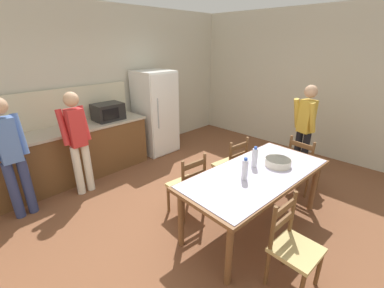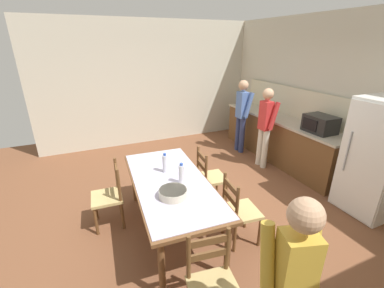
{
  "view_description": "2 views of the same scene",
  "coord_description": "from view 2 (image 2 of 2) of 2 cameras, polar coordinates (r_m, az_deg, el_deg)",
  "views": [
    {
      "loc": [
        -2.26,
        -2.02,
        2.23
      ],
      "look_at": [
        -0.1,
        0.08,
        1.03
      ],
      "focal_mm": 24.0,
      "sensor_mm": 36.0,
      "label": 1
    },
    {
      "loc": [
        2.93,
        -1.56,
        2.4
      ],
      "look_at": [
        0.03,
        -0.28,
        1.13
      ],
      "focal_mm": 24.0,
      "sensor_mm": 36.0,
      "label": 2
    }
  ],
  "objects": [
    {
      "name": "wall_left",
      "position": [
        6.46,
        -9.69,
        13.03
      ],
      "size": [
        0.12,
        5.2,
        2.9
      ],
      "primitive_type": "cube",
      "color": "beige",
      "rests_on": "ground"
    },
    {
      "name": "person_at_counter",
      "position": [
        5.24,
        15.97,
        4.26
      ],
      "size": [
        0.4,
        0.28,
        1.6
      ],
      "rotation": [
        0.0,
        0.0,
        1.57
      ],
      "color": "silver",
      "rests_on": "ground"
    },
    {
      "name": "microwave",
      "position": [
        5.01,
        26.58,
        4.01
      ],
      "size": [
        0.5,
        0.39,
        0.3
      ],
      "color": "black",
      "rests_on": "kitchen_counter"
    },
    {
      "name": "ground_plane",
      "position": [
        4.1,
        3.59,
        -14.12
      ],
      "size": [
        8.32,
        8.32,
        0.0
      ],
      "primitive_type": "plane",
      "color": "brown"
    },
    {
      "name": "wall_back",
      "position": [
        5.22,
        31.29,
        8.18
      ],
      "size": [
        6.52,
        0.12,
        2.9
      ],
      "primitive_type": "cube",
      "color": "beige",
      "rests_on": "ground"
    },
    {
      "name": "chair_head_end",
      "position": [
        2.54,
        4.64,
        -28.83
      ],
      "size": [
        0.45,
        0.47,
        0.91
      ],
      "rotation": [
        0.0,
        0.0,
        1.44
      ],
      "color": "brown",
      "rests_on": "ground"
    },
    {
      "name": "counter_splashback",
      "position": [
        5.83,
        21.94,
        8.53
      ],
      "size": [
        3.06,
        0.03,
        0.6
      ],
      "primitive_type": "cube",
      "color": "beige",
      "rests_on": "kitchen_counter"
    },
    {
      "name": "chair_side_near_left",
      "position": [
        3.74,
        -17.86,
        -10.93
      ],
      "size": [
        0.44,
        0.42,
        0.91
      ],
      "rotation": [
        0.0,
        0.0,
        -0.06
      ],
      "color": "brown",
      "rests_on": "ground"
    },
    {
      "name": "chair_side_far_right",
      "position": [
        3.35,
        10.42,
        -14.4
      ],
      "size": [
        0.46,
        0.44,
        0.91
      ],
      "rotation": [
        0.0,
        0.0,
        3.03
      ],
      "color": "brown",
      "rests_on": "ground"
    },
    {
      "name": "chair_side_far_left",
      "position": [
        4.02,
        3.95,
        -7.4
      ],
      "size": [
        0.46,
        0.44,
        0.91
      ],
      "rotation": [
        0.0,
        0.0,
        3.04
      ],
      "color": "brown",
      "rests_on": "ground"
    },
    {
      "name": "dining_table",
      "position": [
        3.3,
        -4.75,
        -9.3
      ],
      "size": [
        2.06,
        1.03,
        0.78
      ],
      "rotation": [
        0.0,
        0.0,
        -0.06
      ],
      "color": "brown",
      "rests_on": "ground"
    },
    {
      "name": "kitchen_counter",
      "position": [
        5.83,
        18.73,
        1.15
      ],
      "size": [
        3.1,
        0.66,
        0.92
      ],
      "color": "brown",
      "rests_on": "ground"
    },
    {
      "name": "person_at_sink",
      "position": [
        5.89,
        11.02,
        6.83
      ],
      "size": [
        0.41,
        0.28,
        1.64
      ],
      "rotation": [
        0.0,
        0.0,
        1.57
      ],
      "color": "navy",
      "rests_on": "ground"
    },
    {
      "name": "serving_bowl",
      "position": [
        2.93,
        -4.24,
        -10.7
      ],
      "size": [
        0.32,
        0.32,
        0.09
      ],
      "color": "beige",
      "rests_on": "dining_table"
    },
    {
      "name": "bottle_near_centre",
      "position": [
        3.42,
        -6.0,
        -4.31
      ],
      "size": [
        0.07,
        0.07,
        0.27
      ],
      "color": "silver",
      "rests_on": "dining_table"
    },
    {
      "name": "refrigerator",
      "position": [
        4.5,
        35.95,
        -2.63
      ],
      "size": [
        0.72,
        0.73,
        1.71
      ],
      "color": "white",
      "rests_on": "ground"
    },
    {
      "name": "bottle_off_centre",
      "position": [
        3.15,
        -2.36,
        -6.66
      ],
      "size": [
        0.07,
        0.07,
        0.27
      ],
      "color": "silver",
      "rests_on": "dining_table"
    }
  ]
}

